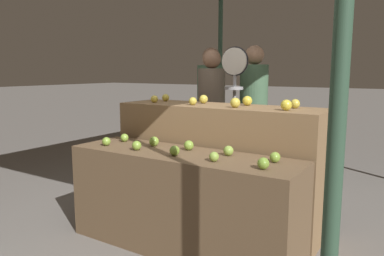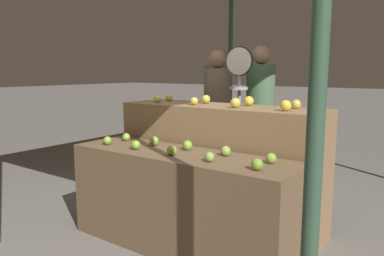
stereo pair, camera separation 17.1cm
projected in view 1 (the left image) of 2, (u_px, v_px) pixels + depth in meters
name	position (u px, v px, depth m)	size (l,w,h in m)	color
ground_plane	(182.00, 247.00, 3.03)	(60.00, 60.00, 0.00)	slate
display_counter_front	(182.00, 201.00, 2.97)	(1.89, 0.55, 0.78)	brown
display_counter_back	(218.00, 165.00, 3.44)	(1.89, 0.55, 1.11)	olive
apple_front_0	(106.00, 141.00, 3.19)	(0.07, 0.07, 0.07)	#84AD3D
apple_front_1	(137.00, 145.00, 3.01)	(0.08, 0.08, 0.08)	#84AD3D
apple_front_2	(175.00, 151.00, 2.81)	(0.08, 0.08, 0.08)	#7AA338
apple_front_3	(214.00, 157.00, 2.63)	(0.07, 0.07, 0.07)	#8EB247
apple_front_4	(263.00, 163.00, 2.42)	(0.08, 0.08, 0.08)	#7AA338
apple_front_5	(124.00, 138.00, 3.37)	(0.07, 0.07, 0.07)	#84AD3D
apple_front_6	(154.00, 141.00, 3.16)	(0.08, 0.08, 0.08)	#84AD3D
apple_front_7	(189.00, 145.00, 3.00)	(0.08, 0.08, 0.08)	#84AD3D
apple_front_8	(228.00, 151.00, 2.81)	(0.08, 0.08, 0.08)	#8EB247
apple_front_9	(275.00, 157.00, 2.60)	(0.07, 0.07, 0.07)	#84AD3D
apple_back_0	(154.00, 99.00, 3.62)	(0.07, 0.07, 0.07)	yellow
apple_back_1	(193.00, 101.00, 3.38)	(0.07, 0.07, 0.07)	gold
apple_back_2	(235.00, 103.00, 3.14)	(0.08, 0.08, 0.08)	gold
apple_back_3	(286.00, 105.00, 2.91)	(0.09, 0.09, 0.09)	gold
apple_back_4	(166.00, 98.00, 3.80)	(0.07, 0.07, 0.07)	gold
apple_back_5	(204.00, 99.00, 3.55)	(0.08, 0.08, 0.08)	gold
apple_back_6	(247.00, 101.00, 3.33)	(0.09, 0.09, 0.09)	gold
apple_back_7	(295.00, 104.00, 3.08)	(0.08, 0.08, 0.08)	gold
produce_scale	(234.00, 88.00, 4.00)	(0.31, 0.20, 1.67)	#99999E
person_vendor_at_scale	(211.00, 109.00, 4.43)	(0.43, 0.43, 1.66)	#2D2D38
person_customer_left	(211.00, 104.00, 4.92)	(0.38, 0.38, 1.71)	#2D2D38
person_customer_right	(253.00, 106.00, 4.52)	(0.36, 0.36, 1.71)	#2D2D38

